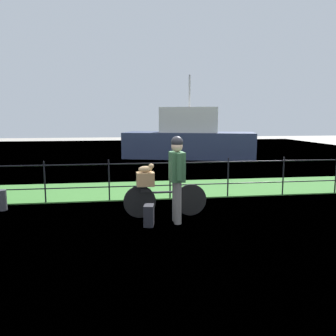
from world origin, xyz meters
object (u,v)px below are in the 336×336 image
(bicycle_main, at_px, (165,200))
(backpack_on_paving, at_px, (149,215))
(cyclist_person, at_px, (177,172))
(terrier_dog, at_px, (146,169))
(mooring_bollard, at_px, (2,200))
(moored_boat_near, at_px, (189,139))
(wooden_crate, at_px, (145,179))

(bicycle_main, xyz_separation_m, backpack_on_paving, (-0.38, -0.57, -0.15))
(bicycle_main, relative_size, backpack_on_paving, 4.31)
(cyclist_person, bearing_deg, terrier_dog, 141.07)
(mooring_bollard, xyz_separation_m, moored_boat_near, (6.16, 9.36, 0.71))
(mooring_bollard, relative_size, moored_boat_near, 0.07)
(wooden_crate, xyz_separation_m, cyclist_person, (0.57, -0.44, 0.21))
(backpack_on_paving, xyz_separation_m, moored_boat_near, (3.06, 10.93, 0.74))
(bicycle_main, bearing_deg, cyclist_person, -68.41)
(mooring_bollard, height_order, moored_boat_near, moored_boat_near)
(wooden_crate, height_order, mooring_bollard, wooden_crate)
(wooden_crate, height_order, backpack_on_paving, wooden_crate)
(terrier_dog, xyz_separation_m, mooring_bollard, (-3.11, 1.00, -0.78))
(terrier_dog, xyz_separation_m, cyclist_person, (0.55, -0.44, -0.01))
(backpack_on_paving, bearing_deg, cyclist_person, 113.77)
(bicycle_main, distance_m, terrier_dog, 0.76)
(wooden_crate, relative_size, backpack_on_paving, 0.87)
(wooden_crate, relative_size, mooring_bollard, 0.77)
(wooden_crate, distance_m, terrier_dog, 0.22)
(terrier_dog, height_order, backpack_on_paving, terrier_dog)
(bicycle_main, bearing_deg, wooden_crate, -179.03)
(bicycle_main, bearing_deg, backpack_on_paving, -123.39)
(mooring_bollard, bearing_deg, cyclist_person, -21.49)
(bicycle_main, distance_m, moored_boat_near, 10.71)
(terrier_dog, distance_m, backpack_on_paving, 0.99)
(backpack_on_paving, bearing_deg, terrier_dog, -170.04)
(terrier_dog, relative_size, moored_boat_near, 0.05)
(cyclist_person, relative_size, mooring_bollard, 3.70)
(terrier_dog, bearing_deg, bicycle_main, 0.97)
(bicycle_main, relative_size, terrier_dog, 5.46)
(bicycle_main, height_order, cyclist_person, cyclist_person)
(cyclist_person, height_order, mooring_bollard, cyclist_person)
(cyclist_person, relative_size, backpack_on_paving, 4.21)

